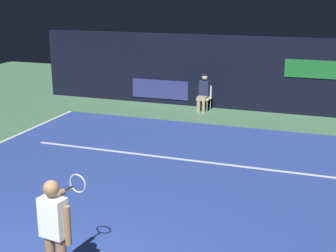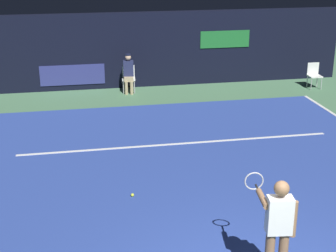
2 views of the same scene
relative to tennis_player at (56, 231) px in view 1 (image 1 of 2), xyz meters
The scene contains 7 objects.
ground_plane 4.10m from the tennis_player, 93.25° to the left, with size 29.59×29.59×0.00m, color #4C7A56.
court_surface 4.09m from the tennis_player, 93.25° to the left, with size 10.23×10.51×0.01m, color #2D479E.
line_service 5.89m from the tennis_player, 92.22° to the left, with size 7.98×0.10×0.01m, color white.
back_wall 11.60m from the tennis_player, 91.13° to the left, with size 14.42×0.33×2.60m.
tennis_player is the anchor object (origin of this frame).
line_judge_on_chair 10.85m from the tennis_player, 94.67° to the left, with size 0.48×0.56×1.32m.
tennis_ball 3.74m from the tennis_player, 118.38° to the left, with size 0.07×0.07×0.07m, color #CCE033.
Camera 1 is at (3.60, -4.67, 4.13)m, focal length 50.88 mm.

